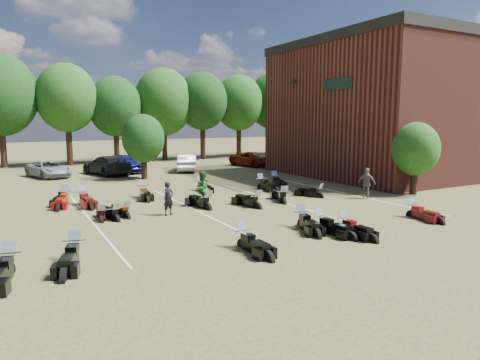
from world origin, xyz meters
TOP-DOWN VIEW (x-y plane):
  - ground at (0.00, 0.00)m, footprint 160.00×160.00m
  - car_2 at (-8.37, 20.06)m, footprint 3.51×5.10m
  - car_3 at (-3.98, 19.55)m, footprint 3.61×5.82m
  - car_4 at (-2.39, 20.37)m, footprint 3.01×5.02m
  - car_5 at (2.78, 18.71)m, footprint 3.23×4.74m
  - car_6 at (9.88, 19.38)m, footprint 3.47×5.38m
  - car_7 at (15.33, 19.56)m, footprint 2.88×4.69m
  - person_black at (-4.53, 2.59)m, footprint 0.68×0.56m
  - person_green at (-2.26, 3.84)m, footprint 1.12×1.06m
  - person_grey at (6.96, 1.33)m, footprint 0.83×1.12m
  - motorcycle_0 at (-9.39, -2.33)m, footprint 1.46×2.55m
  - motorcycle_1 at (-11.26, -2.81)m, footprint 1.37×2.57m
  - motorcycle_2 at (-3.95, -3.67)m, footprint 0.77×2.30m
  - motorcycle_3 at (-0.06, -3.17)m, footprint 0.94×2.32m
  - motorcycle_4 at (-0.35, -2.27)m, footprint 1.38×2.50m
  - motorcycle_5 at (0.61, -3.79)m, footprint 0.75×2.23m
  - motorcycle_6 at (5.35, -3.19)m, footprint 0.87×2.22m
  - motorcycle_7 at (-7.59, 2.66)m, footprint 1.10×2.12m
  - motorcycle_8 at (-6.45, 2.86)m, footprint 1.04×2.20m
  - motorcycle_9 at (-7.01, 2.51)m, footprint 1.07×2.22m
  - motorcycle_10 at (-0.06, 1.89)m, footprint 1.11×2.50m
  - motorcycle_11 at (-2.39, 2.86)m, footprint 1.07×2.51m
  - motorcycle_12 at (1.89, 2.33)m, footprint 1.55×2.59m
  - motorcycle_13 at (4.68, 2.76)m, footprint 1.31×2.17m
  - motorcycle_14 at (-7.73, 7.40)m, footprint 0.99×2.53m
  - motorcycle_15 at (-8.52, 7.79)m, footprint 1.47×2.54m
  - motorcycle_16 at (-8.49, 8.56)m, footprint 1.49×2.47m
  - motorcycle_17 at (-4.28, 7.98)m, footprint 1.03×2.48m
  - motorcycle_18 at (-0.34, 8.67)m, footprint 0.81×2.29m
  - motorcycle_19 at (3.42, 7.21)m, footprint 0.82×2.48m
  - motorcycle_20 at (5.08, 8.15)m, footprint 1.41×2.54m
  - brick_building at (22.00, 9.00)m, footprint 25.40×15.20m
  - tree_line at (-1.00, 29.00)m, footprint 56.00×6.00m
  - young_tree_near_building at (10.50, 1.00)m, footprint 2.80×2.80m
  - young_tree_midfield at (-2.00, 15.50)m, footprint 3.20×3.20m
  - parking_lines at (-3.00, 3.00)m, footprint 20.10×14.00m

SIDE VIEW (x-z plane):
  - ground at x=0.00m, z-range 0.00..0.00m
  - motorcycle_0 at x=-9.39m, z-range -0.68..0.68m
  - motorcycle_1 at x=-11.26m, z-range -0.68..0.68m
  - motorcycle_2 at x=-3.95m, z-range -0.64..0.64m
  - motorcycle_3 at x=-0.06m, z-range -0.63..0.63m
  - motorcycle_4 at x=-0.35m, z-range -0.66..0.66m
  - motorcycle_5 at x=0.61m, z-range -0.62..0.62m
  - motorcycle_6 at x=5.35m, z-range -0.61..0.61m
  - motorcycle_7 at x=-7.59m, z-range -0.56..0.56m
  - motorcycle_8 at x=-6.45m, z-range -0.59..0.59m
  - motorcycle_9 at x=-7.01m, z-range -0.59..0.59m
  - motorcycle_10 at x=-0.06m, z-range -0.67..0.67m
  - motorcycle_11 at x=-2.39m, z-range -0.68..0.68m
  - motorcycle_12 at x=1.89m, z-range -0.69..0.69m
  - motorcycle_13 at x=4.68m, z-range -0.58..0.58m
  - motorcycle_14 at x=-7.73m, z-range -0.69..0.69m
  - motorcycle_15 at x=-8.52m, z-range -0.68..0.68m
  - motorcycle_16 at x=-8.49m, z-range -0.66..0.66m
  - motorcycle_17 at x=-4.28m, z-range -0.67..0.67m
  - motorcycle_18 at x=-0.34m, z-range -0.63..0.63m
  - motorcycle_19 at x=3.42m, z-range -0.69..0.69m
  - motorcycle_20 at x=5.08m, z-range -0.67..0.67m
  - parking_lines at x=-3.00m, z-range 0.00..0.01m
  - car_7 at x=15.33m, z-range 0.00..1.27m
  - car_2 at x=-8.37m, z-range 0.00..1.29m
  - car_6 at x=9.88m, z-range 0.00..1.38m
  - car_5 at x=2.78m, z-range 0.00..1.48m
  - car_3 at x=-3.98m, z-range 0.00..1.57m
  - person_black at x=-4.53m, z-range 0.00..1.60m
  - car_4 at x=-2.39m, z-range 0.00..1.60m
  - person_grey at x=6.96m, z-range 0.00..1.77m
  - person_green at x=-2.26m, z-range 0.00..1.83m
  - young_tree_near_building at x=10.50m, z-range 0.67..4.83m
  - young_tree_midfield at x=-2.00m, z-range 0.74..5.44m
  - brick_building at x=22.00m, z-range 0.01..10.71m
  - tree_line at x=-1.00m, z-range 1.42..11.20m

